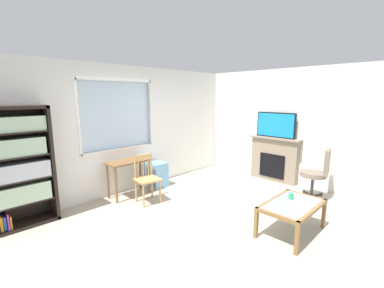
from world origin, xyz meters
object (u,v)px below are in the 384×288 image
at_px(tv, 276,125).
at_px(coffee_table, 292,208).
at_px(fireplace, 274,159).
at_px(plastic_drawer_unit, 157,174).
at_px(sippy_cup, 291,196).
at_px(bookshelf, 19,165).
at_px(wooden_chair, 147,178).
at_px(office_chair, 318,171).
at_px(desk_under_window, 129,167).

relative_size(tv, coffee_table, 0.90).
bearing_deg(tv, coffee_table, -146.48).
bearing_deg(coffee_table, fireplace, 33.29).
relative_size(plastic_drawer_unit, tv, 0.59).
xyz_separation_m(fireplace, sippy_cup, (-1.90, -1.25, -0.03)).
bearing_deg(bookshelf, tv, -19.92).
distance_m(bookshelf, fireplace, 5.06).
xyz_separation_m(wooden_chair, tv, (2.85, -1.09, 0.87)).
xyz_separation_m(wooden_chair, sippy_cup, (0.98, -2.34, 0.03)).
distance_m(fireplace, tv, 0.81).
height_order(fireplace, office_chair, fireplace).
height_order(desk_under_window, sippy_cup, desk_under_window).
distance_m(desk_under_window, office_chair, 3.72).
relative_size(bookshelf, tv, 2.00).
height_order(bookshelf, fireplace, bookshelf).
bearing_deg(office_chair, coffee_table, -172.87).
xyz_separation_m(bookshelf, plastic_drawer_unit, (2.54, -0.06, -0.70)).
height_order(wooden_chair, office_chair, office_chair).
bearing_deg(desk_under_window, wooden_chair, -82.92).
bearing_deg(plastic_drawer_unit, sippy_cup, -83.97).
xyz_separation_m(plastic_drawer_unit, tv, (2.18, -1.66, 1.06)).
bearing_deg(office_chair, fireplace, 69.16).
relative_size(wooden_chair, office_chair, 0.90).
height_order(fireplace, tv, tv).
bearing_deg(coffee_table, wooden_chair, 108.73).
bearing_deg(wooden_chair, desk_under_window, 97.08).
bearing_deg(fireplace, tv, 180.00).
distance_m(bookshelf, tv, 5.04).
relative_size(fireplace, sippy_cup, 13.55).
relative_size(desk_under_window, fireplace, 0.70).
bearing_deg(desk_under_window, coffee_table, -73.22).
bearing_deg(fireplace, desk_under_window, 151.33).
bearing_deg(tv, fireplace, 0.00).
xyz_separation_m(bookshelf, desk_under_window, (1.80, -0.11, -0.38)).
bearing_deg(office_chair, sippy_cup, -175.75).
relative_size(fireplace, coffee_table, 1.19).
height_order(fireplace, sippy_cup, fireplace).
bearing_deg(tv, bookshelf, 160.08).
bearing_deg(office_chair, bookshelf, 146.47).
bearing_deg(tv, sippy_cup, -146.33).
bearing_deg(tv, wooden_chair, 159.08).
bearing_deg(fireplace, bookshelf, 160.16).
distance_m(plastic_drawer_unit, fireplace, 2.77).
bearing_deg(sippy_cup, bookshelf, 133.85).
distance_m(bookshelf, desk_under_window, 1.85).
distance_m(desk_under_window, tv, 3.41).
bearing_deg(coffee_table, desk_under_window, 106.78).
height_order(plastic_drawer_unit, coffee_table, plastic_drawer_unit).
distance_m(wooden_chair, coffee_table, 2.57).
height_order(wooden_chair, fireplace, fireplace).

